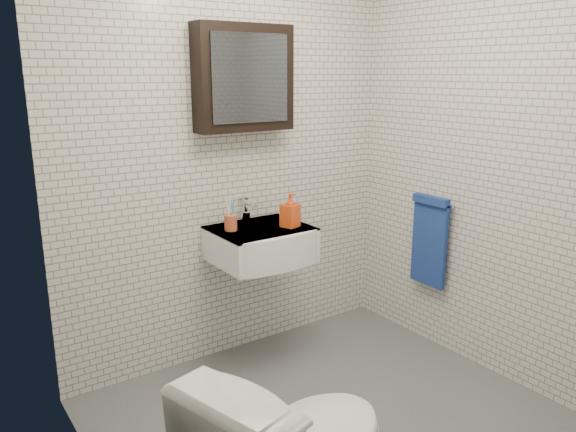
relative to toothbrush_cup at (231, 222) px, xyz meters
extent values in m
cube|color=#53565B|center=(0.12, -0.82, -0.90)|extent=(2.20, 2.00, 0.01)
cube|color=silver|center=(0.12, 0.18, 0.35)|extent=(2.20, 0.02, 2.50)
cube|color=silver|center=(0.12, -1.82, 0.35)|extent=(2.20, 0.02, 2.50)
cube|color=silver|center=(-0.98, -0.82, 0.35)|extent=(0.02, 2.00, 2.50)
cube|color=silver|center=(1.22, -0.82, 0.35)|extent=(0.02, 2.00, 2.50)
cube|color=white|center=(0.17, -0.04, -0.15)|extent=(0.55, 0.45, 0.20)
cylinder|color=silver|center=(0.17, -0.02, -0.06)|extent=(0.31, 0.31, 0.02)
cylinder|color=silver|center=(0.17, -0.02, -0.05)|extent=(0.04, 0.04, 0.01)
cube|color=white|center=(0.17, -0.04, -0.06)|extent=(0.55, 0.45, 0.01)
cylinder|color=silver|center=(0.17, 0.12, -0.02)|extent=(0.06, 0.06, 0.06)
cylinder|color=silver|center=(0.17, 0.12, 0.04)|extent=(0.03, 0.03, 0.08)
cylinder|color=silver|center=(0.17, 0.06, 0.07)|extent=(0.02, 0.12, 0.02)
cube|color=silver|center=(0.17, 0.15, 0.09)|extent=(0.02, 0.09, 0.01)
cube|color=black|center=(0.17, 0.11, 0.80)|extent=(0.60, 0.14, 0.60)
cube|color=#3F444C|center=(0.17, 0.04, 0.80)|extent=(0.49, 0.01, 0.49)
cylinder|color=silver|center=(1.18, -0.47, 0.05)|extent=(0.02, 0.30, 0.02)
cylinder|color=silver|center=(1.20, -0.34, 0.05)|extent=(0.04, 0.02, 0.02)
cylinder|color=silver|center=(1.20, -0.60, 0.05)|extent=(0.04, 0.02, 0.02)
cube|color=#2340A0|center=(1.17, -0.47, -0.22)|extent=(0.03, 0.26, 0.54)
cube|color=#2340A0|center=(1.16, -0.47, 0.06)|extent=(0.05, 0.26, 0.05)
cylinder|color=#BE522F|center=(0.00, 0.00, 0.00)|extent=(0.08, 0.08, 0.09)
cylinder|color=white|center=(-0.01, -0.01, 0.05)|extent=(0.02, 0.03, 0.17)
cylinder|color=teal|center=(0.01, -0.01, 0.05)|extent=(0.01, 0.02, 0.15)
cylinder|color=white|center=(0.00, 0.01, 0.06)|extent=(0.02, 0.03, 0.18)
cylinder|color=teal|center=(0.02, 0.01, 0.05)|extent=(0.02, 0.04, 0.16)
imported|color=#DD4D17|center=(0.32, -0.13, 0.05)|extent=(0.11, 0.12, 0.20)
camera|label=1|loc=(-1.51, -2.74, 0.84)|focal=35.00mm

